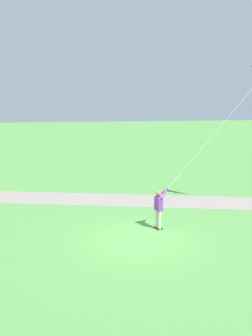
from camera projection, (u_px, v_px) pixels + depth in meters
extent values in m
plane|color=#569947|center=(140.00, 240.00, 15.04)|extent=(120.00, 120.00, 0.00)
cube|color=gray|center=(88.00, 199.00, 20.70)|extent=(8.92, 31.81, 0.02)
cube|color=#232328|center=(157.00, 227.00, 16.38)|extent=(0.18, 0.26, 0.06)
cylinder|color=beige|center=(157.00, 218.00, 16.28)|extent=(0.14, 0.14, 0.82)
cube|color=#232328|center=(160.00, 229.00, 16.16)|extent=(0.18, 0.26, 0.06)
cylinder|color=beige|center=(160.00, 220.00, 16.07)|extent=(0.14, 0.14, 0.82)
cube|color=#753899|center=(159.00, 204.00, 16.03)|extent=(0.45, 0.33, 0.60)
sphere|color=#996B4C|center=(159.00, 194.00, 15.94)|extent=(0.22, 0.22, 0.22)
ellipsoid|color=olive|center=(158.00, 193.00, 15.92)|extent=(0.28, 0.28, 0.13)
cylinder|color=#753899|center=(162.00, 193.00, 16.11)|extent=(0.20, 0.56, 0.43)
cylinder|color=#753899|center=(164.00, 194.00, 15.95)|extent=(0.47, 0.45, 0.43)
sphere|color=#996B4C|center=(166.00, 190.00, 16.07)|extent=(0.10, 0.10, 0.10)
cylinder|color=silver|center=(219.00, 128.00, 16.63)|extent=(1.66, 5.13, 5.19)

